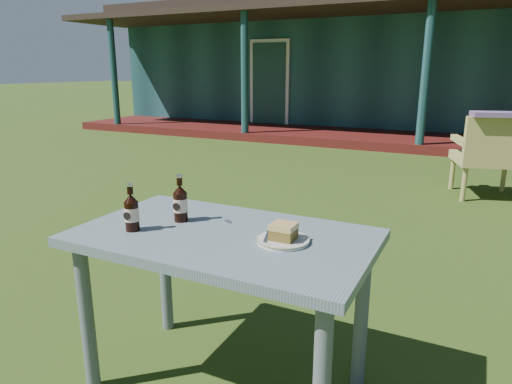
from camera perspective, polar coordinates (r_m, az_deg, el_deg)
The scene contains 11 objects.
ground at distance 3.50m, azimuth 9.55°, elevation -8.00°, with size 80.00×80.00×0.00m, color #334916.
pavilion at distance 12.52m, azimuth 23.02°, elevation 15.09°, with size 15.80×8.30×3.45m.
cafe_table at distance 1.90m, azimuth -4.05°, elevation -8.02°, with size 1.20×0.70×0.72m.
plate at distance 1.76m, azimuth 3.41°, elevation -6.03°, with size 0.20×0.20×0.01m.
cake_slice at distance 1.75m, azimuth 3.45°, elevation -4.92°, with size 0.09×0.09×0.06m.
fork at distance 1.77m, azimuth 1.35°, elevation -5.57°, with size 0.01×0.14×0.00m, color silver.
cola_bottle_near at distance 2.00m, azimuth -9.44°, elevation -1.35°, with size 0.06×0.06×0.21m.
cola_bottle_far at distance 1.93m, azimuth -15.29°, elevation -2.43°, with size 0.06×0.06×0.20m.
bottle_cap at distance 1.98m, azimuth -3.61°, elevation -3.72°, with size 0.03×0.03×0.01m, color silver.
armchair_left at distance 5.48m, azimuth 27.33°, elevation 4.43°, with size 0.81×0.79×0.90m.
floral_throw at distance 5.26m, azimuth 28.45°, elevation 8.53°, with size 0.58×0.22×0.05m, color slate.
Camera 1 is at (0.89, -3.10, 1.36)m, focal length 32.00 mm.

